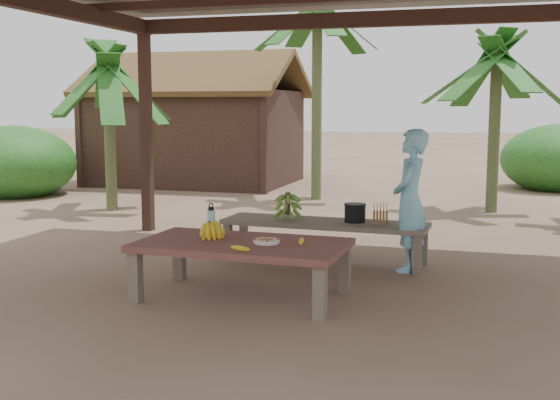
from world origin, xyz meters
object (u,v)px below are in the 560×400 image
(cooking_pot, at_px, (355,213))
(bench, at_px, (324,226))
(ripe_banana_bunch, at_px, (209,229))
(water_flask, at_px, (211,220))
(plate, at_px, (267,241))
(woman, at_px, (410,201))
(work_table, at_px, (242,249))

(cooking_pot, bearing_deg, bench, -174.63)
(ripe_banana_bunch, height_order, water_flask, water_flask)
(plate, distance_m, woman, 1.82)
(plate, distance_m, cooking_pot, 1.70)
(work_table, distance_m, bench, 1.63)
(work_table, relative_size, bench, 0.82)
(work_table, relative_size, cooking_pot, 8.21)
(ripe_banana_bunch, relative_size, water_flask, 0.95)
(ripe_banana_bunch, distance_m, water_flask, 0.23)
(bench, distance_m, plate, 1.61)
(bench, distance_m, cooking_pot, 0.36)
(bench, distance_m, water_flask, 1.51)
(cooking_pot, relative_size, woman, 0.15)
(cooking_pot, height_order, woman, woman)
(plate, bearing_deg, ripe_banana_bunch, 169.31)
(ripe_banana_bunch, xyz_separation_m, plate, (0.58, -0.11, -0.06))
(water_flask, bearing_deg, woman, 33.66)
(water_flask, xyz_separation_m, woman, (1.71, 1.14, 0.11))
(woman, bearing_deg, cooking_pot, -101.13)
(water_flask, height_order, cooking_pot, water_flask)
(plate, relative_size, water_flask, 0.82)
(water_flask, distance_m, woman, 2.05)
(plate, bearing_deg, bench, 84.83)
(bench, bearing_deg, work_table, -100.61)
(work_table, xyz_separation_m, plate, (0.23, -0.01, 0.08))
(bench, xyz_separation_m, water_flask, (-0.79, -1.27, 0.22))
(work_table, bearing_deg, woman, 50.34)
(work_table, xyz_separation_m, ripe_banana_bunch, (-0.35, 0.10, 0.15))
(ripe_banana_bunch, distance_m, cooking_pot, 1.84)
(ripe_banana_bunch, xyz_separation_m, cooking_pot, (1.04, 1.52, -0.04))
(ripe_banana_bunch, xyz_separation_m, water_flask, (-0.07, 0.22, 0.04))
(ripe_banana_bunch, bearing_deg, plate, -10.69)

